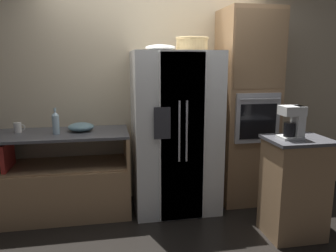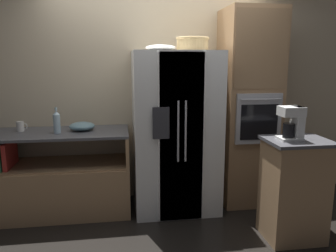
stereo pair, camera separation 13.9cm
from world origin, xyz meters
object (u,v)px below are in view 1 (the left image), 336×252
Objects in this scene: refrigerator at (175,132)px; bottle_tall at (56,123)px; coffee_maker at (294,121)px; mixing_bowl at (81,127)px; mug at (18,128)px; fruit_bowl at (160,48)px; wicker_basket at (192,43)px; wall_oven at (246,108)px.

bottle_tall is at bearing -179.14° from refrigerator.
mixing_bowl is at bearing 154.57° from coffee_maker.
mug is 0.38× the size of coffee_maker.
coffee_maker is at bearing -25.43° from mixing_bowl.
fruit_bowl is 1.21m from mixing_bowl.
bottle_tall is at bearing 179.18° from fruit_bowl.
refrigerator is at bearing 167.05° from wicker_basket.
bottle_tall is 0.91× the size of coffee_maker.
bottle_tall is (-2.14, -0.09, -0.08)m from wall_oven.
fruit_bowl is 1.16× the size of bottle_tall.
refrigerator is at bearing 11.71° from fruit_bowl.
wall_oven is 1.90m from mixing_bowl.
mug is at bearing 159.65° from bottle_tall.
mug is at bearing 159.63° from coffee_maker.
refrigerator is 0.90m from wall_oven.
coffee_maker is (2.61, -0.97, 0.16)m from mug.
wall_oven reaches higher than bottle_tall.
mug is 0.42× the size of mixing_bowl.
wall_oven is at bearing 5.96° from fruit_bowl.
fruit_bowl is (-1.04, -0.11, 0.68)m from wall_oven.
refrigerator is 5.86× the size of coffee_maker.
mug is 2.79m from coffee_maker.
wall_oven reaches higher than coffee_maker.
fruit_bowl is (-0.17, -0.03, 0.92)m from refrigerator.
bottle_tall is at bearing 159.63° from coffee_maker.
refrigerator is at bearing -5.25° from mixing_bowl.
wall_oven is 2.14m from bottle_tall.
wall_oven is 6.36× the size of wicker_basket.
coffee_maker is (0.06, -0.91, 0.01)m from wall_oven.
fruit_bowl is 1.34m from bottle_tall.
wicker_basket is (-0.69, -0.11, 0.73)m from wall_oven.
wall_oven is 7.04× the size of fruit_bowl.
wall_oven is at bearing -1.35° from mug.
wicker_basket is at bearing -0.82° from bottle_tall.
mug is at bearing 176.59° from mixing_bowl.
wall_oven reaches higher than mixing_bowl.
coffee_maker reaches higher than mixing_bowl.
wall_oven reaches higher than wicker_basket.
wall_oven is 7.41× the size of coffee_maker.
bottle_tall is (-1.44, 0.02, -0.81)m from wicker_basket.
coffee_maker is at bearing -46.43° from wicker_basket.
mixing_bowl is at bearing 174.75° from refrigerator.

